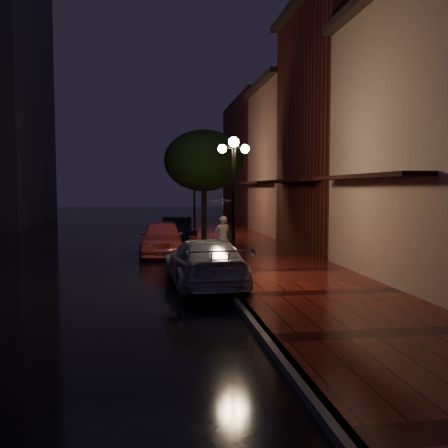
{
  "coord_description": "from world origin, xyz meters",
  "views": [
    {
      "loc": [
        -2.14,
        -20.04,
        2.9
      ],
      "look_at": [
        0.89,
        0.76,
        1.4
      ],
      "focal_mm": 40.0,
      "sensor_mm": 36.0,
      "label": 1
    }
  ],
  "objects_px": {
    "silver_car": "(205,263)",
    "streetlamp_near": "(234,198)",
    "woman_with_umbrella": "(223,219)",
    "streetlamp_far": "(194,194)",
    "navy_car": "(177,230)",
    "street_tree": "(204,163)",
    "parking_meter": "(206,234)",
    "pink_car": "(162,237)"
  },
  "relations": [
    {
      "from": "street_tree",
      "to": "woman_with_umbrella",
      "type": "distance_m",
      "value": 7.37
    },
    {
      "from": "navy_car",
      "to": "silver_car",
      "type": "relative_size",
      "value": 0.86
    },
    {
      "from": "pink_car",
      "to": "silver_car",
      "type": "distance_m",
      "value": 7.27
    },
    {
      "from": "silver_car",
      "to": "streetlamp_near",
      "type": "bearing_deg",
      "value": -156.32
    },
    {
      "from": "streetlamp_far",
      "to": "navy_car",
      "type": "relative_size",
      "value": 1.02
    },
    {
      "from": "streetlamp_near",
      "to": "silver_car",
      "type": "distance_m",
      "value": 2.17
    },
    {
      "from": "streetlamp_far",
      "to": "pink_car",
      "type": "height_order",
      "value": "streetlamp_far"
    },
    {
      "from": "street_tree",
      "to": "woman_with_umbrella",
      "type": "relative_size",
      "value": 2.44
    },
    {
      "from": "streetlamp_far",
      "to": "woman_with_umbrella",
      "type": "bearing_deg",
      "value": -88.54
    },
    {
      "from": "navy_car",
      "to": "parking_meter",
      "type": "relative_size",
      "value": 3.11
    },
    {
      "from": "streetlamp_near",
      "to": "parking_meter",
      "type": "xyz_separation_m",
      "value": [
        -0.2,
        5.93,
        -1.63
      ]
    },
    {
      "from": "silver_car",
      "to": "parking_meter",
      "type": "xyz_separation_m",
      "value": [
        0.75,
        6.43,
        0.26
      ]
    },
    {
      "from": "pink_car",
      "to": "silver_car",
      "type": "bearing_deg",
      "value": -79.53
    },
    {
      "from": "navy_car",
      "to": "silver_car",
      "type": "xyz_separation_m",
      "value": [
        0.2,
        -11.87,
        0.02
      ]
    },
    {
      "from": "silver_car",
      "to": "parking_meter",
      "type": "height_order",
      "value": "parking_meter"
    },
    {
      "from": "streetlamp_near",
      "to": "woman_with_umbrella",
      "type": "height_order",
      "value": "streetlamp_near"
    },
    {
      "from": "streetlamp_far",
      "to": "street_tree",
      "type": "distance_m",
      "value": 3.44
    },
    {
      "from": "pink_car",
      "to": "woman_with_umbrella",
      "type": "bearing_deg",
      "value": -46.84
    },
    {
      "from": "silver_car",
      "to": "parking_meter",
      "type": "distance_m",
      "value": 6.48
    },
    {
      "from": "streetlamp_far",
      "to": "woman_with_umbrella",
      "type": "xyz_separation_m",
      "value": [
        0.25,
        -9.93,
        -0.88
      ]
    },
    {
      "from": "silver_car",
      "to": "woman_with_umbrella",
      "type": "xyz_separation_m",
      "value": [
        1.2,
        4.57,
        1.01
      ]
    },
    {
      "from": "pink_car",
      "to": "street_tree",
      "type": "bearing_deg",
      "value": 63.41
    },
    {
      "from": "navy_car",
      "to": "woman_with_umbrella",
      "type": "distance_m",
      "value": 7.51
    },
    {
      "from": "street_tree",
      "to": "silver_car",
      "type": "height_order",
      "value": "street_tree"
    },
    {
      "from": "street_tree",
      "to": "parking_meter",
      "type": "xyz_separation_m",
      "value": [
        -0.46,
        -5.06,
        -3.27
      ]
    },
    {
      "from": "streetlamp_near",
      "to": "silver_car",
      "type": "relative_size",
      "value": 0.88
    },
    {
      "from": "streetlamp_far",
      "to": "navy_car",
      "type": "height_order",
      "value": "streetlamp_far"
    },
    {
      "from": "streetlamp_far",
      "to": "parking_meter",
      "type": "xyz_separation_m",
      "value": [
        -0.2,
        -8.07,
        -1.63
      ]
    },
    {
      "from": "streetlamp_near",
      "to": "street_tree",
      "type": "bearing_deg",
      "value": 88.65
    },
    {
      "from": "parking_meter",
      "to": "pink_car",
      "type": "bearing_deg",
      "value": 175.79
    },
    {
      "from": "street_tree",
      "to": "navy_car",
      "type": "bearing_deg",
      "value": 165.07
    },
    {
      "from": "pink_car",
      "to": "streetlamp_far",
      "type": "bearing_deg",
      "value": 75.98
    },
    {
      "from": "street_tree",
      "to": "navy_car",
      "type": "relative_size",
      "value": 1.38
    },
    {
      "from": "pink_car",
      "to": "parking_meter",
      "type": "distance_m",
      "value": 2.02
    },
    {
      "from": "street_tree",
      "to": "navy_car",
      "type": "xyz_separation_m",
      "value": [
        -1.41,
        0.38,
        -3.55
      ]
    },
    {
      "from": "street_tree",
      "to": "silver_car",
      "type": "bearing_deg",
      "value": -96.0
    },
    {
      "from": "navy_car",
      "to": "pink_car",
      "type": "bearing_deg",
      "value": -94.77
    },
    {
      "from": "streetlamp_near",
      "to": "streetlamp_far",
      "type": "bearing_deg",
      "value": 90.0
    },
    {
      "from": "pink_car",
      "to": "woman_with_umbrella",
      "type": "relative_size",
      "value": 1.91
    },
    {
      "from": "silver_car",
      "to": "parking_meter",
      "type": "bearing_deg",
      "value": -100.85
    },
    {
      "from": "woman_with_umbrella",
      "to": "streetlamp_near",
      "type": "bearing_deg",
      "value": 81.69
    },
    {
      "from": "streetlamp_near",
      "to": "pink_car",
      "type": "distance_m",
      "value": 7.23
    }
  ]
}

